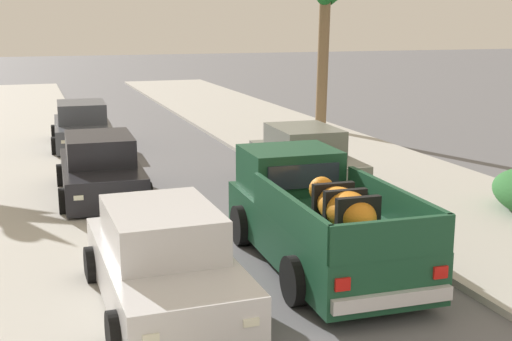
{
  "coord_description": "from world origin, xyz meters",
  "views": [
    {
      "loc": [
        -4.1,
        -4.35,
        4.2
      ],
      "look_at": [
        0.22,
        8.39,
        1.2
      ],
      "focal_mm": 47.54,
      "sensor_mm": 36.0,
      "label": 1
    }
  ],
  "objects_px": {
    "car_left_near": "(164,262)",
    "car_right_mid": "(101,170)",
    "pickup_truck": "(317,219)",
    "car_right_near": "(305,159)",
    "car_left_mid": "(82,127)"
  },
  "relations": [
    {
      "from": "car_left_near",
      "to": "car_right_near",
      "type": "bearing_deg",
      "value": 52.21
    },
    {
      "from": "car_left_mid",
      "to": "car_right_near",
      "type": "bearing_deg",
      "value": -55.87
    },
    {
      "from": "car_left_near",
      "to": "car_right_near",
      "type": "relative_size",
      "value": 0.99
    },
    {
      "from": "pickup_truck",
      "to": "car_right_near",
      "type": "relative_size",
      "value": 1.22
    },
    {
      "from": "pickup_truck",
      "to": "car_left_mid",
      "type": "relative_size",
      "value": 1.22
    },
    {
      "from": "car_right_near",
      "to": "pickup_truck",
      "type": "bearing_deg",
      "value": -110.57
    },
    {
      "from": "car_left_near",
      "to": "pickup_truck",
      "type": "bearing_deg",
      "value": 19.43
    },
    {
      "from": "pickup_truck",
      "to": "car_left_mid",
      "type": "distance_m",
      "value": 12.94
    },
    {
      "from": "car_right_mid",
      "to": "car_left_near",
      "type": "bearing_deg",
      "value": -88.38
    },
    {
      "from": "car_left_near",
      "to": "car_right_mid",
      "type": "xyz_separation_m",
      "value": [
        -0.19,
        6.73,
        0.0
      ]
    },
    {
      "from": "car_left_near",
      "to": "car_left_mid",
      "type": "distance_m",
      "value": 13.62
    },
    {
      "from": "car_right_near",
      "to": "car_right_mid",
      "type": "relative_size",
      "value": 1.0
    },
    {
      "from": "car_left_near",
      "to": "car_right_near",
      "type": "height_order",
      "value": "same"
    },
    {
      "from": "pickup_truck",
      "to": "car_right_near",
      "type": "xyz_separation_m",
      "value": [
        1.98,
        5.29,
        -0.1
      ]
    },
    {
      "from": "pickup_truck",
      "to": "car_left_near",
      "type": "xyz_separation_m",
      "value": [
        -2.91,
        -1.03,
        -0.1
      ]
    }
  ]
}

